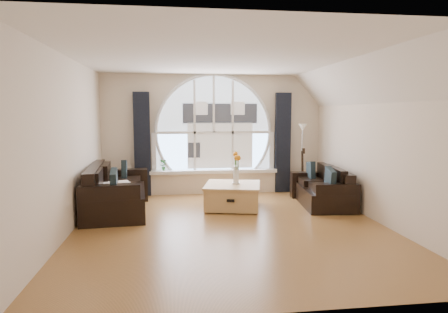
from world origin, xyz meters
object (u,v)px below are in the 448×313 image
Objects in this scene: sofa_right at (322,185)px; vase_flowers at (236,164)px; floor_lamp at (302,159)px; guitar at (301,171)px; coffee_chest at (233,195)px; potted_plant at (163,164)px; sofa_left at (117,191)px.

sofa_right is 1.80m from vase_flowers.
floor_lamp is at bearing 99.81° from sofa_right.
sofa_right is 1.06m from guitar.
coffee_chest is 3.70× the size of potted_plant.
sofa_left is 1.86× the size of guitar.
potted_plant is (-3.10, 0.34, 0.16)m from guitar.
sofa_left is 7.04× the size of potted_plant.
floor_lamp reaches higher than potted_plant.
vase_flowers reaches higher than coffee_chest.
sofa_right is (3.98, 0.06, 0.00)m from sofa_left.
vase_flowers is 2.49× the size of potted_plant.
sofa_left is 2.29m from vase_flowers.
sofa_right is 2.32× the size of vase_flowers.
coffee_chest is at bearing -3.38° from sofa_left.
potted_plant is at bearing 147.02° from coffee_chest.
guitar is (3.91, 1.11, 0.13)m from sofa_left.
sofa_left is 1.21× the size of sofa_right.
sofa_left is 1.90× the size of coffee_chest.
vase_flowers is 0.66× the size of guitar.
coffee_chest is 0.61m from vase_flowers.
guitar is (-0.01, -0.01, -0.27)m from floor_lamp.
coffee_chest is 0.98× the size of guitar.
guitar is at bearing 100.21° from sofa_right.
floor_lamp is (-0.06, 1.06, 0.40)m from sofa_right.
potted_plant is (-3.18, 1.40, 0.29)m from sofa_right.
floor_lamp reaches higher than coffee_chest.
floor_lamp is 5.70× the size of potted_plant.
floor_lamp is at bearing 44.10° from coffee_chest.
potted_plant is (-3.11, 0.34, -0.11)m from floor_lamp.
vase_flowers is at bearing -173.92° from sofa_right.
vase_flowers is (-1.74, 0.01, 0.46)m from sofa_right.
vase_flowers is at bearing 24.14° from coffee_chest.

